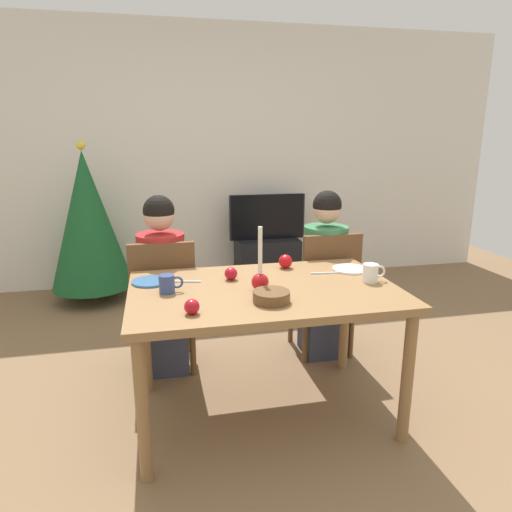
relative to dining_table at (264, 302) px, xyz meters
name	(u,v)px	position (x,y,z in m)	size (l,w,h in m)	color
ground_plane	(264,413)	(0.00, 0.00, -0.67)	(7.68, 7.68, 0.00)	brown
back_wall	(206,158)	(0.00, 2.60, 0.63)	(6.40, 0.10, 2.60)	silver
dining_table	(264,302)	(0.00, 0.00, 0.00)	(1.40, 0.90, 0.75)	olive
chair_left	(164,298)	(-0.52, 0.61, -0.15)	(0.40, 0.40, 0.90)	brown
chair_right	(326,287)	(0.58, 0.61, -0.15)	(0.40, 0.40, 0.90)	brown
person_left_child	(163,288)	(-0.52, 0.64, -0.10)	(0.30, 0.30, 1.17)	#33384C
person_right_child	(324,277)	(0.58, 0.64, -0.10)	(0.30, 0.30, 1.17)	#33384C
tv_stand	(267,261)	(0.58, 2.30, -0.43)	(0.64, 0.40, 0.48)	black
tv	(267,217)	(0.58, 2.30, 0.04)	(0.79, 0.05, 0.46)	black
christmas_tree	(88,220)	(-1.15, 2.15, 0.10)	(0.74, 0.74, 1.48)	brown
candle_centerpiece	(260,278)	(-0.03, -0.04, 0.15)	(0.09, 0.09, 0.34)	red
plate_left	(150,282)	(-0.58, 0.21, 0.09)	(0.20, 0.20, 0.01)	teal
plate_right	(350,269)	(0.57, 0.20, 0.09)	(0.21, 0.21, 0.01)	white
mug_left	(168,284)	(-0.50, 0.03, 0.13)	(0.12, 0.08, 0.09)	#33477F
mug_right	(371,273)	(0.59, -0.03, 0.13)	(0.13, 0.08, 0.10)	white
fork_left	(184,282)	(-0.41, 0.18, 0.09)	(0.18, 0.01, 0.01)	silver
fork_right	(326,273)	(0.41, 0.17, 0.09)	(0.18, 0.01, 0.01)	silver
bowl_walnuts	(271,297)	(-0.02, -0.22, 0.11)	(0.18, 0.18, 0.05)	brown
apple_near_candle	(231,274)	(-0.15, 0.17, 0.12)	(0.07, 0.07, 0.07)	#B41320
apple_by_left_plate	(192,307)	(-0.40, -0.29, 0.12)	(0.07, 0.07, 0.07)	#B4121E
apple_by_right_mug	(285,261)	(0.21, 0.33, 0.12)	(0.08, 0.08, 0.08)	red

